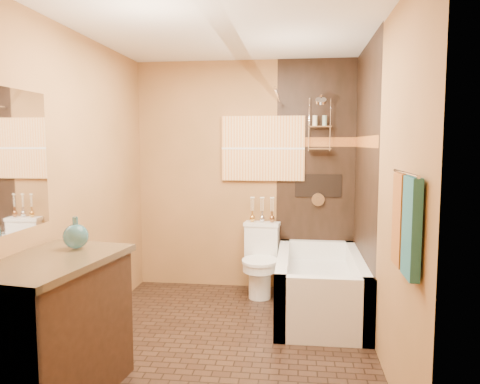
% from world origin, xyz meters
% --- Properties ---
extents(floor, '(3.00, 3.00, 0.00)m').
position_xyz_m(floor, '(0.00, 0.00, 0.00)').
color(floor, black).
rests_on(floor, ground).
extents(wall_left, '(0.02, 3.00, 2.50)m').
position_xyz_m(wall_left, '(-1.20, 0.00, 1.25)').
color(wall_left, '#A97241').
rests_on(wall_left, floor).
extents(wall_right, '(0.02, 3.00, 2.50)m').
position_xyz_m(wall_right, '(1.20, 0.00, 1.25)').
color(wall_right, '#A97241').
rests_on(wall_right, floor).
extents(wall_back, '(2.40, 0.02, 2.50)m').
position_xyz_m(wall_back, '(0.00, 1.50, 1.25)').
color(wall_back, '#A97241').
rests_on(wall_back, floor).
extents(wall_front, '(2.40, 0.02, 2.50)m').
position_xyz_m(wall_front, '(0.00, -1.50, 1.25)').
color(wall_front, '#A97241').
rests_on(wall_front, floor).
extents(ceiling, '(3.00, 3.00, 0.00)m').
position_xyz_m(ceiling, '(0.00, 0.00, 2.50)').
color(ceiling, silver).
rests_on(ceiling, wall_back).
extents(alcove_tile_back, '(0.85, 0.01, 2.50)m').
position_xyz_m(alcove_tile_back, '(0.78, 1.49, 1.25)').
color(alcove_tile_back, black).
rests_on(alcove_tile_back, wall_back).
extents(alcove_tile_right, '(0.01, 1.50, 2.50)m').
position_xyz_m(alcove_tile_right, '(1.19, 0.75, 1.25)').
color(alcove_tile_right, black).
rests_on(alcove_tile_right, wall_right).
extents(mosaic_band_back, '(0.85, 0.01, 0.10)m').
position_xyz_m(mosaic_band_back, '(0.78, 1.48, 1.62)').
color(mosaic_band_back, '#91441A').
rests_on(mosaic_band_back, alcove_tile_back).
extents(mosaic_band_right, '(0.01, 1.50, 0.10)m').
position_xyz_m(mosaic_band_right, '(1.18, 0.75, 1.62)').
color(mosaic_band_right, '#91441A').
rests_on(mosaic_band_right, alcove_tile_right).
extents(alcove_niche, '(0.50, 0.01, 0.25)m').
position_xyz_m(alcove_niche, '(0.80, 1.48, 1.15)').
color(alcove_niche, black).
rests_on(alcove_niche, alcove_tile_back).
extents(shower_fixtures, '(0.24, 0.33, 1.16)m').
position_xyz_m(shower_fixtures, '(0.80, 1.38, 1.67)').
color(shower_fixtures, silver).
rests_on(shower_fixtures, floor).
extents(curtain_rod, '(0.03, 1.55, 0.03)m').
position_xyz_m(curtain_rod, '(0.40, 0.75, 2.02)').
color(curtain_rod, silver).
rests_on(curtain_rod, wall_back).
extents(towel_bar, '(0.02, 0.55, 0.02)m').
position_xyz_m(towel_bar, '(1.15, -1.05, 1.45)').
color(towel_bar, silver).
rests_on(towel_bar, wall_right).
extents(towel_teal, '(0.05, 0.22, 0.52)m').
position_xyz_m(towel_teal, '(1.16, -1.18, 1.18)').
color(towel_teal, '#1C525E').
rests_on(towel_teal, towel_bar).
extents(towel_rust, '(0.05, 0.22, 0.52)m').
position_xyz_m(towel_rust, '(1.16, -0.92, 1.18)').
color(towel_rust, '#9B5C1C').
rests_on(towel_rust, towel_bar).
extents(sunset_painting, '(0.90, 0.04, 0.70)m').
position_xyz_m(sunset_painting, '(0.20, 1.48, 1.55)').
color(sunset_painting, orange).
rests_on(sunset_painting, wall_back).
extents(vanity_mirror, '(0.01, 1.00, 0.90)m').
position_xyz_m(vanity_mirror, '(-1.19, -1.00, 1.50)').
color(vanity_mirror, white).
rests_on(vanity_mirror, wall_left).
extents(bathtub, '(0.80, 1.50, 0.55)m').
position_xyz_m(bathtub, '(0.80, 0.75, 0.22)').
color(bathtub, white).
rests_on(bathtub, floor).
extents(toilet, '(0.40, 0.58, 0.75)m').
position_xyz_m(toilet, '(0.20, 1.22, 0.38)').
color(toilet, white).
rests_on(toilet, floor).
extents(vanity, '(0.77, 1.11, 0.91)m').
position_xyz_m(vanity, '(-0.92, -1.00, 0.46)').
color(vanity, black).
rests_on(vanity, floor).
extents(teal_bottle, '(0.22, 0.22, 0.26)m').
position_xyz_m(teal_bottle, '(-0.87, -0.73, 1.02)').
color(teal_bottle, '#24616D').
rests_on(teal_bottle, vanity).
extents(bud_vases, '(0.27, 0.06, 0.27)m').
position_xyz_m(bud_vases, '(0.20, 1.39, 0.90)').
color(bud_vases, gold).
rests_on(bud_vases, toilet).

